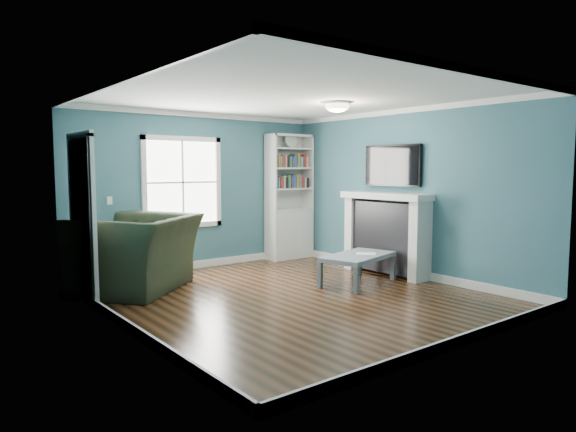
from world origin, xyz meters
TOP-DOWN VIEW (x-y plane):
  - floor at (0.00, 0.00)m, footprint 5.00×5.00m
  - room_walls at (0.00, 0.00)m, footprint 5.00×5.00m
  - trim at (0.00, 0.00)m, footprint 4.50×5.00m
  - window at (-0.30, 2.49)m, footprint 1.40×0.06m
  - bookshelf at (1.77, 2.30)m, footprint 0.90×0.35m
  - fireplace at (2.08, 0.20)m, footprint 0.44×1.58m
  - tv at (2.20, 0.20)m, footprint 0.06×1.10m
  - door at (-2.22, 1.40)m, footprint 0.12×0.98m
  - ceiling_fixture at (0.90, 0.10)m, footprint 0.38×0.38m
  - light_switch at (-1.50, 2.48)m, footprint 0.08×0.01m
  - recliner at (-1.45, 1.60)m, footprint 1.88×1.81m
  - coffee_table at (1.24, -0.01)m, footprint 1.32×0.94m
  - paper_sheet at (1.37, -0.04)m, footprint 0.35×0.36m

SIDE VIEW (x-z plane):
  - floor at x=0.00m, z-range 0.00..0.00m
  - coffee_table at x=1.24m, z-range 0.16..0.59m
  - paper_sheet at x=1.37m, z-range 0.43..0.44m
  - fireplace at x=2.08m, z-range -0.01..1.29m
  - recliner at x=-1.45m, z-range 0.00..1.39m
  - bookshelf at x=1.77m, z-range -0.23..2.08m
  - door at x=-2.22m, z-range -0.01..2.16m
  - light_switch at x=-1.50m, z-range 1.14..1.26m
  - trim at x=0.00m, z-range -0.06..2.54m
  - window at x=-0.30m, z-range 0.70..2.20m
  - room_walls at x=0.00m, z-range -0.92..4.08m
  - tv at x=2.20m, z-range 1.40..2.05m
  - ceiling_fixture at x=0.90m, z-range 2.47..2.63m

